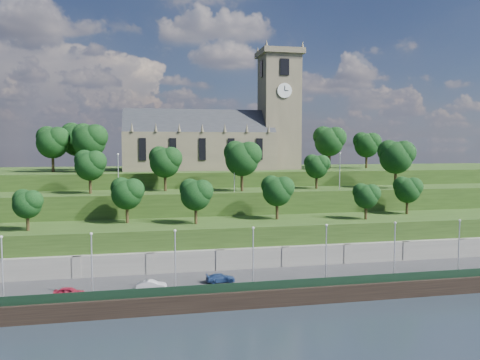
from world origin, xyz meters
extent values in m
plane|color=#1B242C|center=(0.00, 0.00, 0.00)|extent=(320.00, 320.00, 0.00)
cube|color=#2D2D30|center=(0.00, 6.00, 1.00)|extent=(160.00, 12.00, 2.00)
cube|color=black|center=(0.00, -0.05, 1.10)|extent=(160.00, 0.50, 2.20)
cube|color=black|center=(0.00, 0.60, 2.60)|extent=(160.00, 0.10, 1.20)
cube|color=slate|center=(0.00, 12.00, 2.50)|extent=(160.00, 2.00, 5.00)
cube|color=slate|center=(-25.00, 11.20, 2.50)|extent=(1.20, 0.60, 5.00)
cube|color=slate|center=(-15.00, 11.20, 2.50)|extent=(1.20, 0.60, 5.00)
cube|color=slate|center=(-5.00, 11.20, 2.50)|extent=(1.20, 0.60, 5.00)
cube|color=slate|center=(5.00, 11.20, 2.50)|extent=(1.20, 0.60, 5.00)
cube|color=slate|center=(15.00, 11.20, 2.50)|extent=(1.20, 0.60, 5.00)
cube|color=slate|center=(25.00, 11.20, 2.50)|extent=(1.20, 0.60, 5.00)
cube|color=slate|center=(35.00, 11.20, 2.50)|extent=(1.20, 0.60, 5.00)
cube|color=#223C14|center=(0.00, 18.00, 4.00)|extent=(160.00, 12.00, 8.00)
cube|color=#223C14|center=(0.00, 29.00, 6.00)|extent=(160.00, 10.00, 12.00)
cube|color=#223C14|center=(0.00, 50.00, 7.50)|extent=(160.00, 32.00, 15.00)
cube|color=brown|center=(-4.00, 46.00, 19.00)|extent=(32.00, 12.00, 8.00)
cube|color=#212328|center=(-4.00, 46.00, 23.00)|extent=(32.00, 10.18, 10.18)
cone|color=brown|center=(-18.00, 40.00, 23.90)|extent=(0.70, 0.70, 1.80)
cone|color=brown|center=(-13.33, 40.00, 23.90)|extent=(0.70, 0.70, 1.80)
cone|color=brown|center=(-8.67, 40.00, 23.90)|extent=(0.70, 0.70, 1.80)
cone|color=brown|center=(-4.00, 40.00, 23.90)|extent=(0.70, 0.70, 1.80)
cone|color=brown|center=(0.67, 40.00, 23.90)|extent=(0.70, 0.70, 1.80)
cone|color=brown|center=(5.33, 40.00, 23.90)|extent=(0.70, 0.70, 1.80)
cone|color=brown|center=(10.00, 40.00, 23.90)|extent=(0.70, 0.70, 1.80)
cube|color=black|center=(-16.00, 39.92, 19.50)|extent=(1.40, 0.25, 4.50)
cube|color=black|center=(-10.00, 39.92, 19.50)|extent=(1.40, 0.25, 4.50)
cube|color=black|center=(-4.00, 39.92, 19.50)|extent=(1.40, 0.25, 4.50)
cube|color=black|center=(2.00, 39.92, 19.50)|extent=(1.40, 0.25, 4.50)
cube|color=black|center=(8.00, 39.92, 19.50)|extent=(1.40, 0.25, 4.50)
cube|color=brown|center=(14.00, 46.00, 27.50)|extent=(8.00, 8.00, 25.00)
cube|color=brown|center=(14.00, 46.00, 40.60)|extent=(9.20, 9.20, 1.20)
cone|color=brown|center=(10.00, 42.00, 41.80)|extent=(0.80, 0.80, 1.60)
cone|color=brown|center=(10.00, 50.00, 41.80)|extent=(0.80, 0.80, 1.60)
cone|color=brown|center=(18.00, 42.00, 41.80)|extent=(0.80, 0.80, 1.60)
cone|color=brown|center=(18.00, 50.00, 41.80)|extent=(0.80, 0.80, 1.60)
cube|color=black|center=(14.00, 41.92, 37.00)|extent=(2.00, 0.25, 3.50)
cube|color=black|center=(14.00, 50.08, 37.00)|extent=(2.00, 0.25, 3.50)
cube|color=black|center=(9.92, 46.00, 37.00)|extent=(0.25, 2.00, 3.50)
cube|color=black|center=(18.08, 46.00, 37.00)|extent=(0.25, 2.00, 3.50)
cylinder|color=white|center=(14.00, 41.88, 32.00)|extent=(3.20, 0.30, 3.20)
cylinder|color=white|center=(18.12, 46.00, 32.00)|extent=(0.30, 3.20, 3.20)
cube|color=black|center=(14.00, 41.70, 32.50)|extent=(0.12, 0.05, 1.10)
cube|color=black|center=(14.40, 41.70, 32.00)|extent=(0.80, 0.05, 0.12)
cylinder|color=#2E2312|center=(-32.23, 16.00, 9.30)|extent=(0.48, 0.48, 2.59)
sphere|color=black|center=(-32.23, 16.00, 11.80)|extent=(4.03, 4.03, 4.03)
sphere|color=black|center=(-31.43, 15.60, 12.41)|extent=(3.02, 3.02, 3.02)
sphere|color=black|center=(-32.94, 16.50, 12.61)|extent=(2.82, 2.82, 2.82)
cylinder|color=#2E2312|center=(-18.43, 20.00, 9.56)|extent=(0.50, 0.50, 3.12)
sphere|color=black|center=(-18.43, 20.00, 12.58)|extent=(4.86, 4.86, 4.86)
sphere|color=black|center=(-17.46, 19.51, 13.31)|extent=(3.64, 3.64, 3.64)
sphere|color=black|center=(-19.28, 20.61, 13.55)|extent=(3.40, 3.40, 3.40)
cylinder|color=#2E2312|center=(-7.85, 17.00, 9.53)|extent=(0.50, 0.50, 3.06)
sphere|color=black|center=(-7.85, 17.00, 12.49)|extent=(4.76, 4.76, 4.76)
sphere|color=black|center=(-6.89, 16.52, 13.21)|extent=(3.57, 3.57, 3.57)
sphere|color=black|center=(-8.68, 17.60, 13.44)|extent=(3.33, 3.33, 3.33)
cylinder|color=#2E2312|center=(5.91, 19.00, 9.57)|extent=(0.50, 0.50, 3.14)
sphere|color=black|center=(5.91, 19.00, 12.61)|extent=(4.88, 4.88, 4.88)
sphere|color=black|center=(6.89, 18.51, 13.34)|extent=(3.66, 3.66, 3.66)
sphere|color=black|center=(5.06, 19.61, 13.58)|extent=(3.42, 3.42, 3.42)
cylinder|color=#2E2312|center=(20.39, 16.00, 9.29)|extent=(0.47, 0.47, 2.58)
sphere|color=black|center=(20.39, 16.00, 11.79)|extent=(4.02, 4.02, 4.02)
sphere|color=black|center=(21.20, 15.60, 12.39)|extent=(3.02, 3.02, 3.02)
sphere|color=black|center=(19.69, 16.50, 12.60)|extent=(2.81, 2.81, 2.81)
cylinder|color=#2E2312|center=(30.35, 20.00, 9.45)|extent=(0.49, 0.49, 2.90)
sphere|color=black|center=(30.35, 20.00, 12.25)|extent=(4.51, 4.51, 4.51)
sphere|color=black|center=(31.25, 19.55, 12.92)|extent=(3.38, 3.38, 3.38)
sphere|color=black|center=(29.56, 20.56, 13.15)|extent=(3.15, 3.15, 3.15)
cylinder|color=#2E2312|center=(-24.82, 28.00, 13.63)|extent=(0.50, 0.50, 3.25)
sphere|color=black|center=(-24.82, 28.00, 16.77)|extent=(5.06, 5.06, 5.06)
sphere|color=black|center=(-23.81, 27.49, 17.53)|extent=(3.79, 3.79, 3.79)
sphere|color=black|center=(-25.71, 28.63, 17.78)|extent=(3.54, 3.54, 3.54)
cylinder|color=#2E2312|center=(-12.01, 30.00, 13.75)|extent=(0.52, 0.52, 3.51)
sphere|color=black|center=(-12.01, 30.00, 17.15)|extent=(5.46, 5.46, 5.46)
sphere|color=black|center=(-10.92, 29.45, 17.97)|extent=(4.09, 4.09, 4.09)
sphere|color=black|center=(-12.96, 30.68, 18.24)|extent=(3.82, 3.82, 3.82)
cylinder|color=#2E2312|center=(1.59, 27.00, 13.97)|extent=(0.53, 0.53, 3.93)
sphere|color=black|center=(1.59, 27.00, 17.77)|extent=(6.12, 6.12, 6.12)
sphere|color=black|center=(2.82, 26.39, 18.69)|extent=(4.59, 4.59, 4.59)
sphere|color=black|center=(0.52, 27.76, 18.99)|extent=(4.28, 4.28, 4.28)
cylinder|color=#2E2312|center=(16.59, 29.00, 13.42)|extent=(0.49, 0.49, 2.83)
sphere|color=black|center=(16.59, 29.00, 16.15)|extent=(4.40, 4.40, 4.40)
sphere|color=black|center=(17.47, 28.56, 16.81)|extent=(3.30, 3.30, 3.30)
sphere|color=black|center=(15.82, 29.55, 17.03)|extent=(3.08, 3.08, 3.08)
cylinder|color=#2E2312|center=(31.96, 27.00, 14.01)|extent=(0.54, 0.54, 4.03)
sphere|color=black|center=(31.96, 27.00, 17.90)|extent=(6.26, 6.26, 6.26)
sphere|color=black|center=(33.21, 26.37, 18.84)|extent=(4.70, 4.70, 4.70)
sphere|color=black|center=(30.87, 27.78, 19.16)|extent=(4.38, 4.38, 4.38)
cylinder|color=#2E2312|center=(-33.32, 42.00, 16.95)|extent=(0.53, 0.53, 3.91)
sphere|color=black|center=(-33.32, 42.00, 20.73)|extent=(6.08, 6.08, 6.08)
sphere|color=black|center=(-32.10, 41.39, 21.64)|extent=(4.56, 4.56, 4.56)
sphere|color=black|center=(-34.38, 42.76, 21.95)|extent=(4.25, 4.25, 4.25)
cylinder|color=#2E2312|center=(-29.48, 48.00, 17.17)|extent=(0.55, 0.55, 4.34)
sphere|color=black|center=(-29.48, 48.00, 21.36)|extent=(6.74, 6.74, 6.74)
sphere|color=black|center=(-28.13, 47.33, 22.37)|extent=(5.06, 5.06, 5.06)
sphere|color=black|center=(-30.66, 48.84, 22.71)|extent=(4.72, 4.72, 4.72)
cylinder|color=#2E2312|center=(-26.18, 40.00, 17.06)|extent=(0.54, 0.54, 4.11)
sphere|color=black|center=(-26.18, 40.00, 21.03)|extent=(6.40, 6.40, 6.40)
sphere|color=black|center=(-24.90, 39.36, 21.99)|extent=(4.80, 4.80, 4.80)
sphere|color=black|center=(-27.30, 40.80, 22.31)|extent=(4.48, 4.48, 4.48)
cylinder|color=#2E2312|center=(24.35, 42.00, 17.05)|extent=(0.54, 0.54, 4.10)
sphere|color=black|center=(24.35, 42.00, 21.01)|extent=(6.37, 6.37, 6.37)
sphere|color=black|center=(25.62, 41.36, 21.97)|extent=(4.78, 4.78, 4.78)
sphere|color=black|center=(23.23, 42.80, 22.29)|extent=(4.46, 4.46, 4.46)
cylinder|color=#2E2312|center=(27.80, 50.00, 17.11)|extent=(0.55, 0.55, 4.22)
sphere|color=black|center=(27.80, 50.00, 21.19)|extent=(6.56, 6.56, 6.56)
sphere|color=black|center=(29.11, 49.34, 22.17)|extent=(4.92, 4.92, 4.92)
sphere|color=black|center=(26.65, 50.82, 22.50)|extent=(4.59, 4.59, 4.59)
cylinder|color=#2E2312|center=(34.34, 44.00, 16.79)|extent=(0.52, 0.52, 3.58)
sphere|color=black|center=(34.34, 44.00, 20.25)|extent=(5.57, 5.57, 5.57)
sphere|color=black|center=(35.45, 43.44, 21.09)|extent=(4.18, 4.18, 4.18)
sphere|color=black|center=(33.36, 44.70, 21.37)|extent=(3.90, 3.90, 3.90)
cylinder|color=#B2B2B7|center=(-32.00, 2.50, 5.79)|extent=(0.16, 0.16, 7.57)
sphere|color=silver|center=(-32.00, 2.50, 9.69)|extent=(0.36, 0.36, 0.36)
cylinder|color=#B2B2B7|center=(-22.00, 2.50, 5.79)|extent=(0.16, 0.16, 7.57)
sphere|color=silver|center=(-22.00, 2.50, 9.69)|extent=(0.36, 0.36, 0.36)
cylinder|color=#B2B2B7|center=(-12.00, 2.50, 5.79)|extent=(0.16, 0.16, 7.57)
sphere|color=silver|center=(-12.00, 2.50, 9.69)|extent=(0.36, 0.36, 0.36)
cylinder|color=#B2B2B7|center=(-2.00, 2.50, 5.79)|extent=(0.16, 0.16, 7.57)
sphere|color=silver|center=(-2.00, 2.50, 9.69)|extent=(0.36, 0.36, 0.36)
cylinder|color=#B2B2B7|center=(8.00, 2.50, 5.79)|extent=(0.16, 0.16, 7.57)
sphere|color=silver|center=(8.00, 2.50, 9.69)|extent=(0.36, 0.36, 0.36)
cylinder|color=#B2B2B7|center=(18.00, 2.50, 5.79)|extent=(0.16, 0.16, 7.57)
sphere|color=silver|center=(18.00, 2.50, 9.69)|extent=(0.36, 0.36, 0.36)
cylinder|color=#B2B2B7|center=(28.00, 2.50, 5.79)|extent=(0.16, 0.16, 7.57)
sphere|color=silver|center=(28.00, 2.50, 9.69)|extent=(0.36, 0.36, 0.36)
cylinder|color=#B2B2B7|center=(-20.00, 26.00, 15.33)|extent=(0.16, 0.16, 6.66)
sphere|color=silver|center=(-20.00, 26.00, 18.78)|extent=(0.36, 0.36, 0.36)
cylinder|color=#B2B2B7|center=(0.00, 26.00, 15.33)|extent=(0.16, 0.16, 6.66)
sphere|color=silver|center=(0.00, 26.00, 18.78)|extent=(0.36, 0.36, 0.36)
cylinder|color=#B2B2B7|center=(20.00, 26.00, 15.33)|extent=(0.16, 0.16, 6.66)
sphere|color=silver|center=(20.00, 26.00, 18.78)|extent=(0.36, 0.36, 0.36)
imported|color=maroon|center=(-24.73, 2.72, 2.62)|extent=(3.80, 1.95, 1.24)
imported|color=#B9B7BD|center=(-14.96, 3.64, 2.62)|extent=(3.89, 1.74, 1.24)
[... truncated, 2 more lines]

